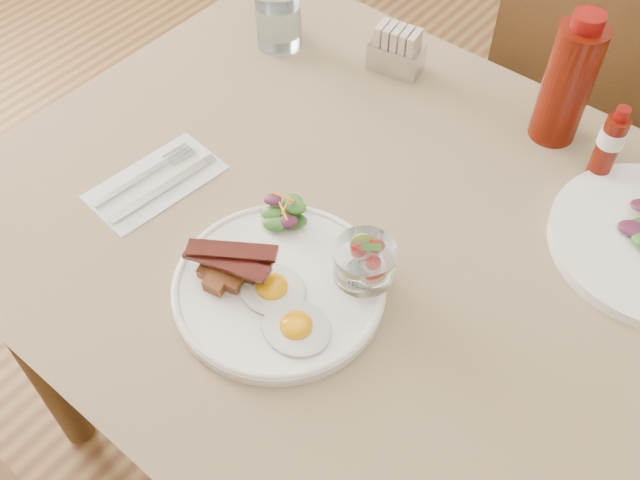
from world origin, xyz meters
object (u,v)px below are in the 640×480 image
chair_far (594,131)px  sugar_caddy (396,52)px  hot_sauce_bottle (609,145)px  water_glass (278,14)px  ketchup_bottle (568,82)px  fruit_cup (364,262)px  table (420,300)px  main_plate (279,288)px

chair_far → sugar_caddy: 0.52m
hot_sauce_bottle → sugar_caddy: (-0.38, 0.02, -0.03)m
water_glass → ketchup_bottle: bearing=10.9°
fruit_cup → chair_far: bearing=86.8°
fruit_cup → table: bearing=65.5°
ketchup_bottle → hot_sauce_bottle: 0.11m
fruit_cup → hot_sauce_bottle: size_ratio=0.61×
water_glass → main_plate: bearing=-48.7°
chair_far → sugar_caddy: (-0.28, -0.35, 0.26)m
table → fruit_cup: 0.18m
chair_far → water_glass: 0.70m
chair_far → fruit_cup: size_ratio=11.44×
table → hot_sauce_bottle: size_ratio=10.05×
chair_far → sugar_caddy: chair_far is taller
sugar_caddy → hot_sauce_bottle: bearing=-13.4°
chair_far → hot_sauce_bottle: 0.48m
main_plate → table: bearing=52.6°
ketchup_bottle → fruit_cup: bearing=-96.4°
table → chair_far: 0.68m
table → ketchup_bottle: bearing=88.8°
ketchup_bottle → water_glass: ketchup_bottle is taller
table → water_glass: 0.56m
table → hot_sauce_bottle: bearing=70.6°
chair_far → fruit_cup: bearing=-93.2°
sugar_caddy → water_glass: water_glass is taller
main_plate → fruit_cup: 0.12m
chair_far → hot_sauce_bottle: size_ratio=7.03×
ketchup_bottle → water_glass: bearing=-169.1°
water_glass → chair_far: bearing=40.9°
hot_sauce_bottle → main_plate: bearing=-116.5°
main_plate → ketchup_bottle: ketchup_bottle is taller
chair_far → water_glass: bearing=-139.1°
main_plate → fruit_cup: fruit_cup is taller
main_plate → water_glass: size_ratio=2.05×
sugar_caddy → water_glass: 0.22m
chair_far → main_plate: (-0.12, -0.83, 0.24)m
fruit_cup → ketchup_bottle: size_ratio=0.38×
main_plate → fruit_cup: (0.08, 0.07, 0.05)m
chair_far → ketchup_bottle: (0.01, -0.32, 0.33)m
main_plate → hot_sauce_bottle: (0.23, 0.46, 0.06)m
table → main_plate: 0.23m
fruit_cup → hot_sauce_bottle: 0.41m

